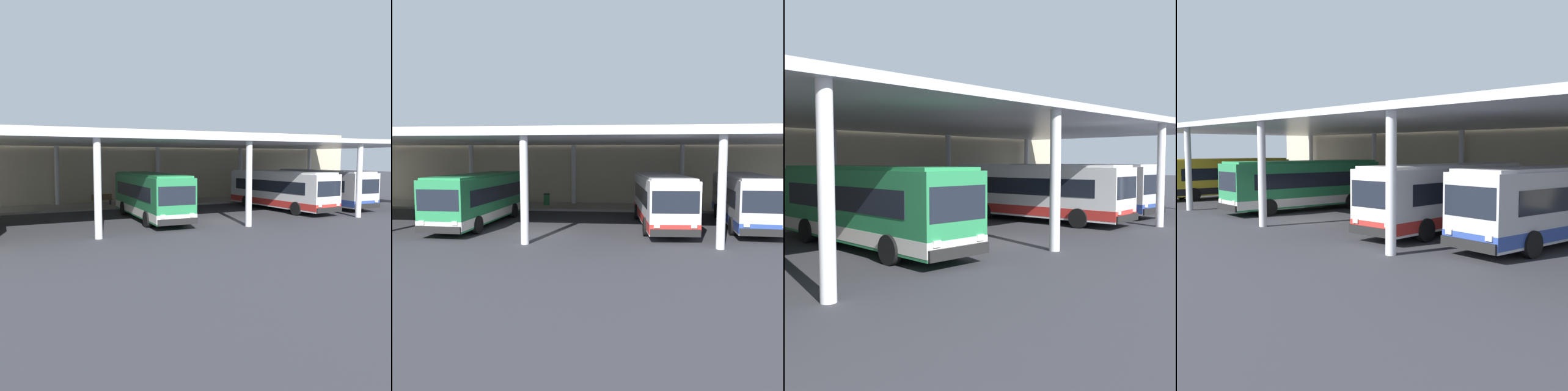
{
  "view_description": "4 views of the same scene",
  "coord_description": "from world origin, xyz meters",
  "views": [
    {
      "loc": [
        -13.94,
        -24.07,
        4.2
      ],
      "look_at": [
        -0.59,
        3.85,
        1.43
      ],
      "focal_mm": 38.24,
      "sensor_mm": 36.0,
      "label": 1
    },
    {
      "loc": [
        5.28,
        -21.55,
        4.27
      ],
      "look_at": [
        2.37,
        3.77,
        1.81
      ],
      "focal_mm": 37.37,
      "sensor_mm": 36.0,
      "label": 2
    },
    {
      "loc": [
        -14.95,
        -12.96,
        3.36
      ],
      "look_at": [
        3.35,
        4.57,
        1.56
      ],
      "focal_mm": 44.68,
      "sensor_mm": 36.0,
      "label": 3
    },
    {
      "loc": [
        22.21,
        -15.12,
        3.85
      ],
      "look_at": [
        2.87,
        2.35,
        1.47
      ],
      "focal_mm": 45.89,
      "sensor_mm": 36.0,
      "label": 4
    }
  ],
  "objects": [
    {
      "name": "bus_second_bay",
      "position": [
        -4.43,
        3.06,
        1.66
      ],
      "size": [
        2.99,
        10.61,
        3.17
      ],
      "color": "#28844C",
      "rests_on": "ground"
    },
    {
      "name": "ground_plane",
      "position": [
        0.0,
        0.0,
        0.0
      ],
      "size": [
        200.0,
        200.0,
        0.0
      ],
      "primitive_type": "plane",
      "color": "#333338"
    },
    {
      "name": "trash_bin",
      "position": [
        -2.07,
        11.91,
        0.68
      ],
      "size": [
        0.52,
        0.52,
        0.98
      ],
      "color": "#236638",
      "rests_on": "platform_kerb"
    },
    {
      "name": "station_building_facade",
      "position": [
        0.0,
        15.0,
        3.49
      ],
      "size": [
        48.0,
        1.6,
        6.98
      ],
      "primitive_type": "cube",
      "color": "#C1B293",
      "rests_on": "ground"
    },
    {
      "name": "canopy_shelter",
      "position": [
        0.0,
        5.5,
        5.29
      ],
      "size": [
        40.0,
        17.0,
        5.55
      ],
      "color": "silver",
      "rests_on": "ground"
    },
    {
      "name": "platform_kerb",
      "position": [
        0.0,
        11.75,
        0.09
      ],
      "size": [
        42.0,
        4.5,
        0.18
      ],
      "primitive_type": "cube",
      "color": "gray",
      "rests_on": "ground"
    },
    {
      "name": "bus_middle_bay",
      "position": [
        6.91,
        3.52,
        1.66
      ],
      "size": [
        3.26,
        10.68,
        3.17
      ],
      "color": "white",
      "rests_on": "ground"
    },
    {
      "name": "bench_waiting",
      "position": [
        -5.78,
        11.82,
        0.66
      ],
      "size": [
        1.8,
        0.45,
        0.92
      ],
      "color": "brown",
      "rests_on": "platform_kerb"
    },
    {
      "name": "bus_far_bay",
      "position": [
        11.99,
        4.12,
        1.66
      ],
      "size": [
        3.15,
        10.66,
        3.17
      ],
      "color": "#B7B7BC",
      "rests_on": "ground"
    }
  ]
}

